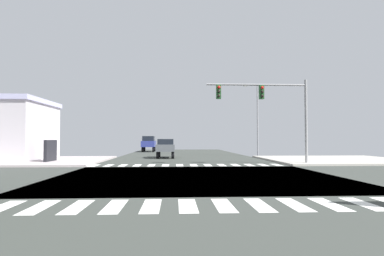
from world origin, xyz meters
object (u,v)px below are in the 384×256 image
traffic_signal_mast (267,101)px  sedan_farside_1 (166,147)px  suv_crossing_2 (149,142)px  street_lamp (255,113)px

traffic_signal_mast → sedan_farside_1: bearing=128.8°
sedan_farside_1 → suv_crossing_2: (-3.00, 17.20, 0.28)m
street_lamp → sedan_farside_1: 11.39m
street_lamp → sedan_farside_1: (-10.05, -3.86, -3.72)m
sedan_farside_1 → suv_crossing_2: 17.47m
traffic_signal_mast → street_lamp: size_ratio=0.92×
street_lamp → sedan_farside_1: size_ratio=1.88×
street_lamp → suv_crossing_2: size_ratio=1.76×
street_lamp → suv_crossing_2: street_lamp is taller
traffic_signal_mast → street_lamp: street_lamp is taller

